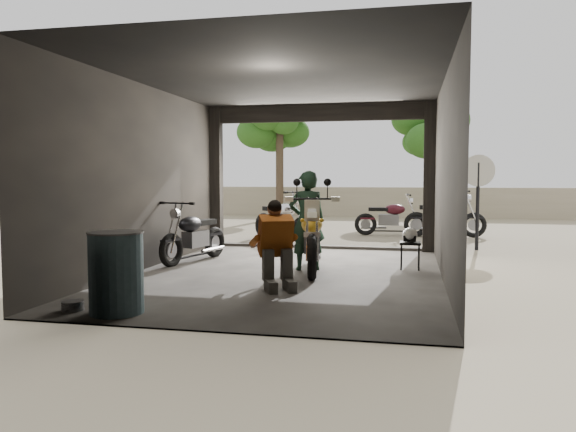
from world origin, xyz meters
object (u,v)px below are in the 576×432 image
at_px(left_bike, 194,232).
at_px(rider, 307,221).
at_px(mechanic, 277,247).
at_px(outside_bike_b, 390,215).
at_px(outside_bike_c, 445,214).
at_px(stool, 410,246).
at_px(main_bike, 312,234).
at_px(sign_post, 478,187).
at_px(oil_drum, 116,274).
at_px(outside_bike_a, 282,216).
at_px(helmet, 410,235).

bearing_deg(left_bike, rider, 1.86).
xyz_separation_m(left_bike, mechanic, (2.13, -2.17, 0.04)).
xyz_separation_m(outside_bike_b, mechanic, (-1.34, -7.88, 0.04)).
distance_m(outside_bike_c, mechanic, 8.23).
bearing_deg(stool, left_bike, 179.11).
distance_m(outside_bike_b, outside_bike_c, 1.45).
distance_m(main_bike, sign_post, 4.83).
distance_m(stool, oil_drum, 5.19).
bearing_deg(oil_drum, left_bike, 98.94).
bearing_deg(left_bike, stool, 13.64).
bearing_deg(left_bike, mechanic, -30.99).
bearing_deg(sign_post, outside_bike_a, -165.46).
bearing_deg(outside_bike_c, left_bike, 135.57).
bearing_deg(helmet, outside_bike_c, 94.34).
relative_size(left_bike, outside_bike_a, 0.92).
bearing_deg(mechanic, left_bike, 110.21).
relative_size(main_bike, outside_bike_a, 1.05).
bearing_deg(helmet, oil_drum, -116.58).
xyz_separation_m(outside_bike_c, helmet, (-0.93, -5.63, -0.02)).
distance_m(outside_bike_b, helmet, 5.78).
xyz_separation_m(outside_bike_c, stool, (-0.91, -5.64, -0.22)).
bearing_deg(mechanic, helmet, 24.57).
xyz_separation_m(outside_bike_a, outside_bike_b, (2.60, 1.97, -0.06)).
bearing_deg(sign_post, outside_bike_b, 149.74).
relative_size(main_bike, helmet, 7.13).
bearing_deg(rider, stool, 172.55).
bearing_deg(oil_drum, outside_bike_b, 73.71).
distance_m(outside_bike_c, helmet, 5.70).
relative_size(outside_bike_a, outside_bike_b, 1.11).
bearing_deg(sign_post, helmet, -91.89).
bearing_deg(outside_bike_a, left_bike, -156.29).
distance_m(main_bike, oil_drum, 3.78).
relative_size(left_bike, rider, 1.00).
height_order(main_bike, rider, rider).
bearing_deg(rider, oil_drum, 43.20).
relative_size(outside_bike_c, oil_drum, 1.93).
relative_size(left_bike, helmet, 6.22).
distance_m(rider, sign_post, 4.76).
height_order(outside_bike_c, helmet, outside_bike_c).
bearing_deg(sign_post, mechanic, -98.97).
bearing_deg(left_bike, sign_post, 43.30).
height_order(helmet, oil_drum, oil_drum).
height_order(left_bike, oil_drum, left_bike).
bearing_deg(rider, left_bike, -34.53).
bearing_deg(outside_bike_a, sign_post, -62.30).
height_order(main_bike, helmet, main_bike).
relative_size(main_bike, outside_bike_b, 1.16).
xyz_separation_m(main_bike, outside_bike_b, (1.10, 6.37, -0.08)).
relative_size(outside_bike_b, helmet, 6.13).
relative_size(mechanic, sign_post, 0.59).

